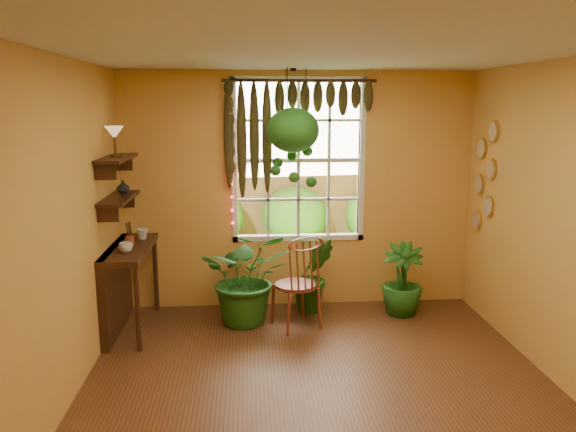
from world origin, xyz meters
name	(u,v)px	position (x,y,z in m)	size (l,w,h in m)	color
floor	(324,401)	(0.00, 0.00, 0.00)	(4.50, 4.50, 0.00)	brown
ceiling	(328,50)	(0.00, 0.00, 2.70)	(4.50, 4.50, 0.00)	silver
wall_back	(299,191)	(0.00, 2.25, 1.35)	(4.00, 4.00, 0.00)	#DF954C
wall_left	(53,241)	(-2.00, 0.00, 1.35)	(4.50, 4.50, 0.00)	#DF954C
window	(298,160)	(0.00, 2.28, 1.70)	(1.52, 0.10, 1.86)	white
valance_vine	(292,109)	(-0.08, 2.16, 2.28)	(1.70, 0.12, 1.10)	#3D1F10
string_lights	(231,157)	(-0.76, 2.19, 1.75)	(0.03, 0.03, 1.54)	#FF2633
wall_plates	(484,177)	(1.98, 1.79, 1.55)	(0.04, 0.32, 1.10)	beige
counter_ledge	(120,279)	(-1.91, 1.60, 0.55)	(0.40, 1.20, 0.90)	#3D1F10
shelf_lower	(119,198)	(-1.88, 1.60, 1.40)	(0.25, 0.90, 0.04)	#3D1F10
shelf_upper	(117,158)	(-1.88, 1.60, 1.80)	(0.25, 0.90, 0.04)	#3D1F10
backyard	(289,159)	(0.24, 6.87, 1.28)	(14.00, 10.00, 12.00)	#1C5017
windsor_chair	(297,297)	(-0.08, 1.52, 0.34)	(0.57, 0.59, 1.17)	brown
potted_plant_left	(247,277)	(-0.60, 1.69, 0.52)	(0.93, 0.81, 1.04)	#1D4C14
potted_plant_mid	(313,275)	(0.14, 1.98, 0.43)	(0.47, 0.38, 0.86)	#1D4C14
potted_plant_right	(402,279)	(1.13, 1.82, 0.41)	(0.45, 0.45, 0.81)	#1D4C14
hanging_basket	(293,138)	(-0.09, 1.90, 1.98)	(0.56, 0.56, 1.26)	black
cup_a	(126,248)	(-1.78, 1.34, 0.95)	(0.13, 0.13, 0.10)	silver
cup_b	(142,234)	(-1.72, 1.91, 0.96)	(0.12, 0.12, 0.11)	beige
brush_jar	(129,234)	(-1.80, 1.63, 1.02)	(0.09, 0.09, 0.32)	brown
shelf_vase	(123,187)	(-1.87, 1.79, 1.49)	(0.13, 0.13, 0.14)	#B2AD99
tiffany_lamp	(114,134)	(-1.86, 1.50, 2.04)	(0.18, 0.18, 0.30)	brown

